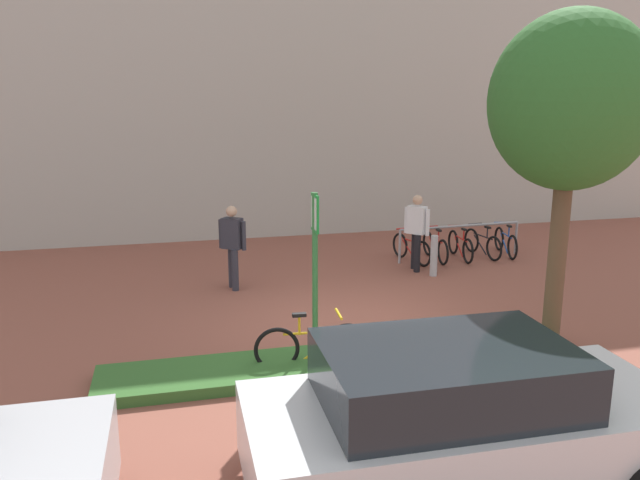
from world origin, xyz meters
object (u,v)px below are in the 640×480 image
(bike_rack_cluster, at_px, (459,244))
(person_shirt_white, at_px, (417,228))
(tree_sidewalk, at_px, (571,103))
(bike_at_sign, at_px, (312,346))
(person_suited_navy, at_px, (233,242))
(car_white_hatch, at_px, (459,420))
(bollard_steel, at_px, (434,256))
(parking_sign_post, at_px, (315,257))

(bike_rack_cluster, bearing_deg, person_shirt_white, -152.70)
(person_shirt_white, bearing_deg, tree_sidewalk, -84.06)
(bike_at_sign, relative_size, person_shirt_white, 0.98)
(person_suited_navy, relative_size, car_white_hatch, 0.40)
(car_white_hatch, bearing_deg, person_suited_navy, 101.31)
(bollard_steel, bearing_deg, person_shirt_white, 113.09)
(bollard_steel, xyz_separation_m, person_suited_navy, (-4.35, 0.09, 0.53))
(parking_sign_post, relative_size, car_white_hatch, 0.60)
(person_shirt_white, height_order, car_white_hatch, person_shirt_white)
(bike_at_sign, distance_m, person_shirt_white, 5.73)
(bollard_steel, distance_m, person_suited_navy, 4.39)
(tree_sidewalk, distance_m, bike_rack_cluster, 6.32)
(tree_sidewalk, xyz_separation_m, person_shirt_white, (-0.47, 4.50, -2.77))
(bike_rack_cluster, bearing_deg, bike_at_sign, -132.80)
(person_suited_navy, distance_m, car_white_hatch, 7.38)
(parking_sign_post, height_order, bollard_steel, parking_sign_post)
(tree_sidewalk, xyz_separation_m, parking_sign_post, (-3.89, -0.09, -2.07))
(bike_at_sign, bearing_deg, person_shirt_white, 52.76)
(person_shirt_white, height_order, person_suited_navy, same)
(car_white_hatch, bearing_deg, bike_at_sign, 103.68)
(car_white_hatch, bearing_deg, bollard_steel, 67.86)
(tree_sidewalk, xyz_separation_m, bollard_steel, (-0.25, 3.99, -3.30))
(car_white_hatch, bearing_deg, tree_sidewalk, 44.94)
(tree_sidewalk, height_order, bike_rack_cluster, tree_sidewalk)
(person_shirt_white, bearing_deg, person_suited_navy, -174.29)
(parking_sign_post, bearing_deg, tree_sidewalk, 1.38)
(bollard_steel, height_order, car_white_hatch, car_white_hatch)
(person_suited_navy, height_order, car_white_hatch, person_suited_navy)
(tree_sidewalk, bearing_deg, person_suited_navy, 138.43)
(parking_sign_post, bearing_deg, car_white_hatch, -76.61)
(tree_sidewalk, xyz_separation_m, person_suited_navy, (-4.61, 4.08, -2.77))
(tree_sidewalk, relative_size, person_suited_navy, 2.97)
(bike_at_sign, relative_size, bike_rack_cluster, 0.52)
(person_shirt_white, relative_size, car_white_hatch, 0.40)
(bollard_steel, height_order, person_shirt_white, person_shirt_white)
(bike_at_sign, distance_m, bike_rack_cluster, 7.19)
(bike_at_sign, xyz_separation_m, bike_rack_cluster, (4.89, 5.28, -0.00))
(parking_sign_post, distance_m, bike_at_sign, 1.33)
(tree_sidewalk, distance_m, bollard_steel, 5.19)
(tree_sidewalk, bearing_deg, parking_sign_post, -178.62)
(tree_sidewalk, height_order, parking_sign_post, tree_sidewalk)
(parking_sign_post, distance_m, car_white_hatch, 3.28)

